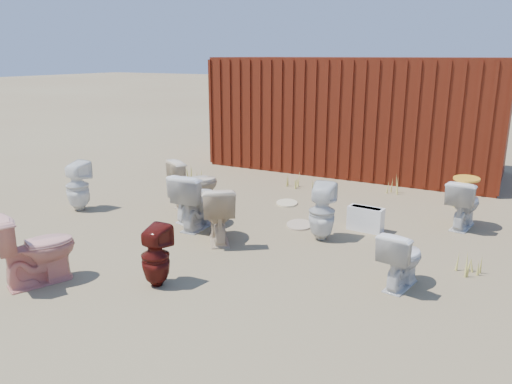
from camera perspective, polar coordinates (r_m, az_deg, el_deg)
The scene contains 22 objects.
ground at distance 6.83m, azimuth -2.41°, elevation -5.64°, with size 100.00×100.00×0.00m, color brown.
shipping_container at distance 11.23m, azimuth 11.38°, elevation 8.72°, with size 6.00×2.40×2.40m, color #4B1A0C.
toilet_front_a at distance 7.62m, azimuth -7.12°, elevation -0.61°, with size 0.41×0.71×0.73m, color white.
toilet_front_pink at distance 5.99m, azimuth -23.77°, elevation -5.90°, with size 0.46×0.80×0.82m, color #E79585.
toilet_front_c at distance 7.29m, azimuth -6.71°, elevation -0.96°, with size 0.46×0.80×0.82m, color silver.
toilet_front_maroon at distance 5.56m, azimuth -11.40°, elevation -7.21°, with size 0.31×0.32×0.69m, color #51120D.
toilet_front_e at distance 5.66m, azimuth 16.31°, elevation -7.30°, with size 0.36×0.64×0.65m, color silver.
toilet_back_a at distance 8.56m, azimuth -19.72°, elevation 0.64°, with size 0.36×0.37×0.80m, color white.
toilet_back_beige_left at distance 6.73m, azimuth -4.38°, elevation -2.45°, with size 0.44×0.77×0.78m, color beige.
toilet_back_beige_right at distance 8.28m, azimuth -7.07°, elevation 0.99°, with size 0.45×0.80×0.81m, color beige.
toilet_back_yellowlid at distance 7.86m, azimuth 22.65°, elevation -1.24°, with size 0.40×0.71×0.72m, color silver.
toilet_back_e at distance 6.82m, azimuth 7.55°, elevation -2.25°, with size 0.36×0.36×0.79m, color white.
yellow_lid at distance 7.76m, azimuth 22.94°, elevation 1.41°, with size 0.37×0.46×0.03m, color gold.
loose_tank at distance 7.34m, azimuth 12.41°, elevation -3.03°, with size 0.50×0.20×0.35m, color white.
loose_lid_near at distance 7.45m, azimuth 4.97°, elevation -3.75°, with size 0.38×0.49×0.02m, color tan.
loose_lid_far at distance 8.51m, azimuth 3.55°, elevation -1.26°, with size 0.36×0.47×0.02m, color beige.
weed_clump_a at distance 10.15m, azimuth -7.09°, elevation 2.14°, with size 0.36×0.36×0.28m, color #B8AD49.
weed_clump_b at distance 9.00m, azimuth 6.90°, elevation 0.53°, with size 0.32×0.32×0.31m, color #B8AD49.
weed_clump_c at distance 8.94m, azimuth 22.15°, elevation -0.75°, with size 0.36×0.36×0.27m, color #B8AD49.
weed_clump_d at distance 9.58m, azimuth 4.36°, elevation 1.34°, with size 0.30×0.30×0.25m, color #B8AD49.
weed_clump_e at distance 9.47m, azimuth 15.25°, elevation 0.87°, with size 0.34×0.34×0.32m, color #B8AD49.
weed_clump_f at distance 6.29m, azimuth 23.05°, elevation -7.71°, with size 0.28×0.28×0.23m, color #B8AD49.
Camera 1 is at (3.28, -5.46, 2.45)m, focal length 35.00 mm.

